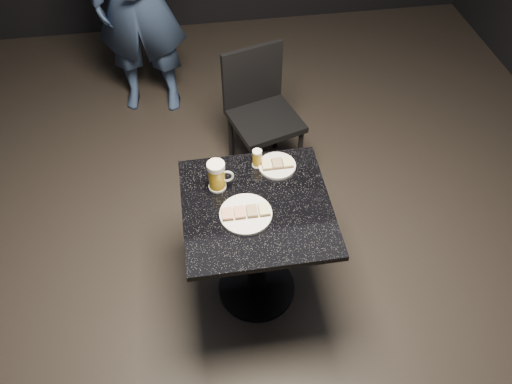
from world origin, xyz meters
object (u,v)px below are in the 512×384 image
chair (260,108)px  beer_mug (217,176)px  plate_large (246,214)px  plate_small (277,166)px  beer_tumbler (257,158)px  table (257,236)px

chair → beer_mug: bearing=-111.8°
plate_large → plate_small: same height
beer_tumbler → chair: 0.83m
table → beer_tumbler: size_ratio=7.65×
table → beer_mug: bearing=139.7°
table → beer_mug: size_ratio=4.75×
table → beer_tumbler: 0.39m
plate_small → chair: (0.04, 0.78, -0.26)m
beer_tumbler → table: bearing=-99.3°
beer_mug → plate_large: bearing=-60.7°
beer_mug → chair: size_ratio=0.18×
table → beer_tumbler: bearing=80.7°
beer_tumbler → plate_small: bearing=-15.2°
table → beer_mug: beer_mug is taller
table → plate_large: bearing=-138.4°
beer_mug → chair: (0.35, 0.88, -0.33)m
plate_small → beer_mug: size_ratio=1.19×
plate_small → beer_mug: bearing=-163.3°
chair → table: bearing=-100.2°
beer_mug → chair: 1.00m
plate_small → beer_mug: beer_mug is taller
chair → beer_tumbler: bearing=-100.4°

